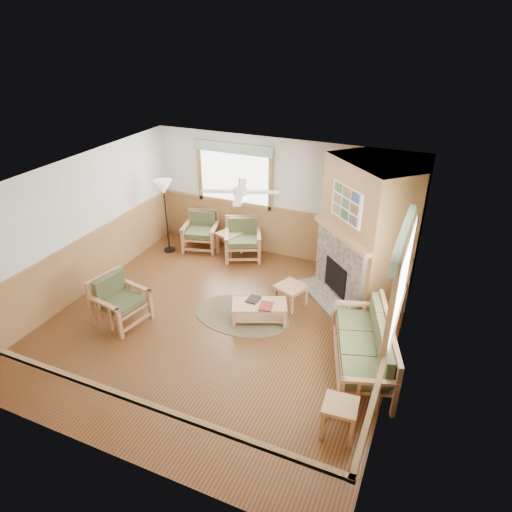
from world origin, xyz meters
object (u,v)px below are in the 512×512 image
at_px(armchair_left, 120,301).
at_px(floor_lamp_left, 166,216).
at_px(sofa, 362,346).
at_px(floor_lamp_right, 372,278).
at_px(coffee_table, 259,313).
at_px(armchair_back_left, 201,231).
at_px(armchair_back_right, 243,239).
at_px(end_table_chairs, 229,243).
at_px(footstool, 291,295).
at_px(end_table_sofa, 339,418).

relative_size(armchair_left, floor_lamp_left, 0.51).
height_order(sofa, floor_lamp_right, floor_lamp_right).
height_order(coffee_table, floor_lamp_right, floor_lamp_right).
relative_size(armchair_back_left, armchair_back_right, 0.97).
xyz_separation_m(armchair_back_left, coffee_table, (2.43, -2.18, -0.24)).
height_order(end_table_chairs, footstool, end_table_chairs).
distance_m(coffee_table, footstool, 0.81).
xyz_separation_m(end_table_sofa, floor_lamp_right, (-0.19, 2.91, 0.52)).
bearing_deg(end_table_chairs, end_table_sofa, -48.08).
bearing_deg(end_table_chairs, armchair_left, -100.64).
height_order(armchair_back_left, end_table_chairs, armchair_back_left).
height_order(sofa, armchair_back_left, sofa).
distance_m(sofa, armchair_left, 4.25).
bearing_deg(armchair_back_right, coffee_table, -83.21).
bearing_deg(armchair_left, floor_lamp_right, -52.62).
bearing_deg(coffee_table, armchair_left, 179.34).
bearing_deg(end_table_chairs, coffee_table, -52.28).
relative_size(armchair_back_right, coffee_table, 0.91).
relative_size(coffee_table, footstool, 1.98).
relative_size(end_table_sofa, floor_lamp_right, 0.33).
height_order(armchair_back_left, end_table_sofa, armchair_back_left).
xyz_separation_m(armchair_left, end_table_sofa, (4.22, -0.88, -0.19)).
bearing_deg(armchair_left, armchair_back_left, 13.45).
bearing_deg(end_table_chairs, sofa, -36.60).
bearing_deg(floor_lamp_left, coffee_table, -29.87).
distance_m(armchair_back_left, armchair_back_right, 1.10).
bearing_deg(armchair_back_left, coffee_table, -56.98).
bearing_deg(end_table_sofa, coffee_table, 136.23).
relative_size(armchair_left, floor_lamp_right, 0.57).
bearing_deg(end_table_chairs, floor_lamp_right, -18.21).
relative_size(footstool, floor_lamp_right, 0.32).
distance_m(sofa, end_table_chairs, 4.52).
bearing_deg(floor_lamp_right, armchair_left, -153.34).
relative_size(coffee_table, end_table_sofa, 1.95).
bearing_deg(end_table_sofa, sofa, 90.00).
relative_size(armchair_back_left, armchair_left, 0.98).
relative_size(coffee_table, floor_lamp_right, 0.64).
height_order(armchair_left, floor_lamp_left, floor_lamp_left).
bearing_deg(sofa, armchair_left, -101.10).
xyz_separation_m(sofa, coffee_table, (-1.94, 0.51, -0.25)).
xyz_separation_m(armchair_back_right, end_table_chairs, (-0.36, 0.02, -0.18)).
bearing_deg(floor_lamp_left, armchair_back_right, 12.95).
xyz_separation_m(floor_lamp_left, floor_lamp_right, (4.82, -0.71, -0.10)).
bearing_deg(armchair_left, sofa, -72.99).
relative_size(end_table_chairs, floor_lamp_left, 0.31).
xyz_separation_m(armchair_back_right, coffee_table, (1.33, -2.16, -0.25)).
height_order(footstool, floor_lamp_right, floor_lamp_right).
xyz_separation_m(end_table_sofa, footstool, (-1.61, 2.60, -0.04)).
height_order(armchair_back_right, armchair_left, armchair_back_right).
bearing_deg(armchair_left, coffee_table, -56.05).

